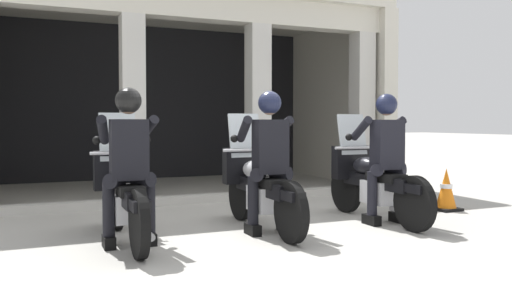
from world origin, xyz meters
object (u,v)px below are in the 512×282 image
object	(u,v)px
motorcycle_left	(125,193)
police_officer_center	(269,149)
police_officer_right	(385,147)
motorcycle_right	(371,180)
police_officer_left	(129,153)
motorcycle_center	(259,186)
traffic_cone_flank	(446,190)

from	to	relation	value
motorcycle_left	police_officer_center	world-z (taller)	police_officer_center
motorcycle_left	police_officer_right	size ratio (longest dim) A/B	1.29
police_officer_center	police_officer_right	distance (m)	1.54
motorcycle_right	police_officer_right	size ratio (longest dim) A/B	1.29
police_officer_left	police_officer_center	bearing A→B (deg)	-6.24
police_officer_center	motorcycle_right	size ratio (longest dim) A/B	0.78
motorcycle_left	motorcycle_center	distance (m)	1.54
police_officer_left	traffic_cone_flank	world-z (taller)	police_officer_left
motorcycle_right	traffic_cone_flank	size ratio (longest dim) A/B	3.46
police_officer_left	motorcycle_right	bearing A→B (deg)	-1.75
motorcycle_left	motorcycle_right	distance (m)	3.08
motorcycle_left	motorcycle_center	size ratio (longest dim) A/B	1.00
police_officer_right	traffic_cone_flank	bearing A→B (deg)	8.81
police_officer_left	traffic_cone_flank	bearing A→B (deg)	-1.00
motorcycle_center	police_officer_center	bearing A→B (deg)	-100.35
police_officer_right	traffic_cone_flank	xyz separation A→B (m)	(1.38, 0.44, -0.65)
motorcycle_left	police_officer_right	bearing A→B (deg)	-12.29
police_officer_right	traffic_cone_flank	distance (m)	1.59
motorcycle_right	police_officer_right	xyz separation A→B (m)	(-0.00, -0.28, 0.44)
police_officer_center	traffic_cone_flank	bearing A→B (deg)	-2.41
motorcycle_center	traffic_cone_flank	bearing A→B (deg)	-7.92
motorcycle_left	traffic_cone_flank	size ratio (longest dim) A/B	3.46
motorcycle_right	traffic_cone_flank	world-z (taller)	motorcycle_right
motorcycle_center	motorcycle_right	size ratio (longest dim) A/B	1.00
police_officer_right	police_officer_left	bearing A→B (deg)	169.96
police_officer_left	traffic_cone_flank	distance (m)	4.52
motorcycle_center	traffic_cone_flank	distance (m)	2.93
police_officer_center	police_officer_right	xyz separation A→B (m)	(1.54, -0.05, 0.00)
motorcycle_center	police_officer_right	xyz separation A→B (m)	(1.54, -0.33, 0.44)
police_officer_center	motorcycle_right	world-z (taller)	police_officer_center
motorcycle_left	police_officer_center	xyz separation A→B (m)	(1.54, -0.29, 0.44)
motorcycle_center	traffic_cone_flank	size ratio (longest dim) A/B	3.46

